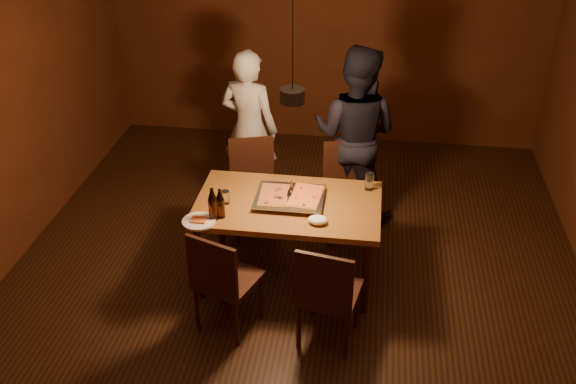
# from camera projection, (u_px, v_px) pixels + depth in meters

# --- Properties ---
(room_shell) EXTENTS (6.00, 6.00, 6.00)m
(room_shell) POSITION_uv_depth(u_px,v_px,m) (292.00, 140.00, 4.71)
(room_shell) COLOR #3C2210
(room_shell) RESTS_ON ground
(dining_table) EXTENTS (1.50, 0.90, 0.75)m
(dining_table) POSITION_uv_depth(u_px,v_px,m) (288.00, 210.00, 5.24)
(dining_table) COLOR #9C6127
(dining_table) RESTS_ON floor
(chair_far_left) EXTENTS (0.52, 0.52, 0.49)m
(chair_far_left) POSITION_uv_depth(u_px,v_px,m) (253.00, 177.00, 5.99)
(chair_far_left) COLOR #38190F
(chair_far_left) RESTS_ON floor
(chair_far_right) EXTENTS (0.50, 0.50, 0.49)m
(chair_far_right) POSITION_uv_depth(u_px,v_px,m) (347.00, 181.00, 5.93)
(chair_far_right) COLOR #38190F
(chair_far_right) RESTS_ON floor
(chair_near_left) EXTENTS (0.54, 0.54, 0.49)m
(chair_near_left) POSITION_uv_depth(u_px,v_px,m) (221.00, 275.00, 4.73)
(chair_near_left) COLOR #38190F
(chair_near_left) RESTS_ON floor
(chair_near_right) EXTENTS (0.49, 0.49, 0.49)m
(chair_near_right) POSITION_uv_depth(u_px,v_px,m) (327.00, 288.00, 4.60)
(chair_near_right) COLOR #38190F
(chair_near_right) RESTS_ON floor
(pizza_tray) EXTENTS (0.56, 0.46, 0.05)m
(pizza_tray) POSITION_uv_depth(u_px,v_px,m) (290.00, 199.00, 5.20)
(pizza_tray) COLOR silver
(pizza_tray) RESTS_ON dining_table
(pizza_meat) EXTENTS (0.24, 0.37, 0.02)m
(pizza_meat) POSITION_uv_depth(u_px,v_px,m) (274.00, 195.00, 5.19)
(pizza_meat) COLOR maroon
(pizza_meat) RESTS_ON pizza_tray
(pizza_cheese) EXTENTS (0.28, 0.41, 0.02)m
(pizza_cheese) POSITION_uv_depth(u_px,v_px,m) (306.00, 196.00, 5.18)
(pizza_cheese) COLOR gold
(pizza_cheese) RESTS_ON pizza_tray
(spatula) EXTENTS (0.13, 0.25, 0.04)m
(spatula) POSITION_uv_depth(u_px,v_px,m) (292.00, 193.00, 5.21)
(spatula) COLOR silver
(spatula) RESTS_ON pizza_tray
(beer_bottle_a) EXTENTS (0.07, 0.07, 0.27)m
(beer_bottle_a) POSITION_uv_depth(u_px,v_px,m) (213.00, 204.00, 4.92)
(beer_bottle_a) COLOR black
(beer_bottle_a) RESTS_ON dining_table
(beer_bottle_b) EXTENTS (0.07, 0.07, 0.25)m
(beer_bottle_b) POSITION_uv_depth(u_px,v_px,m) (220.00, 203.00, 4.95)
(beer_bottle_b) COLOR black
(beer_bottle_b) RESTS_ON dining_table
(water_glass_left) EXTENTS (0.07, 0.07, 0.11)m
(water_glass_left) POSITION_uv_depth(u_px,v_px,m) (225.00, 197.00, 5.16)
(water_glass_left) COLOR silver
(water_glass_left) RESTS_ON dining_table
(water_glass_right) EXTENTS (0.07, 0.07, 0.15)m
(water_glass_right) POSITION_uv_depth(u_px,v_px,m) (369.00, 181.00, 5.34)
(water_glass_right) COLOR silver
(water_glass_right) RESTS_ON dining_table
(plate_slice) EXTENTS (0.26, 0.26, 0.03)m
(plate_slice) POSITION_uv_depth(u_px,v_px,m) (199.00, 221.00, 4.95)
(plate_slice) COLOR white
(plate_slice) RESTS_ON dining_table
(napkin) EXTENTS (0.15, 0.12, 0.06)m
(napkin) POSITION_uv_depth(u_px,v_px,m) (318.00, 220.00, 4.92)
(napkin) COLOR white
(napkin) RESTS_ON dining_table
(diner_white) EXTENTS (0.66, 0.51, 1.60)m
(diner_white) POSITION_uv_depth(u_px,v_px,m) (249.00, 128.00, 6.30)
(diner_white) COLOR silver
(diner_white) RESTS_ON floor
(diner_dark) EXTENTS (0.99, 0.86, 1.73)m
(diner_dark) POSITION_uv_depth(u_px,v_px,m) (355.00, 135.00, 6.02)
(diner_dark) COLOR black
(diner_dark) RESTS_ON floor
(pendant_lamp) EXTENTS (0.18, 0.18, 1.10)m
(pendant_lamp) POSITION_uv_depth(u_px,v_px,m) (292.00, 94.00, 4.53)
(pendant_lamp) COLOR black
(pendant_lamp) RESTS_ON ceiling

